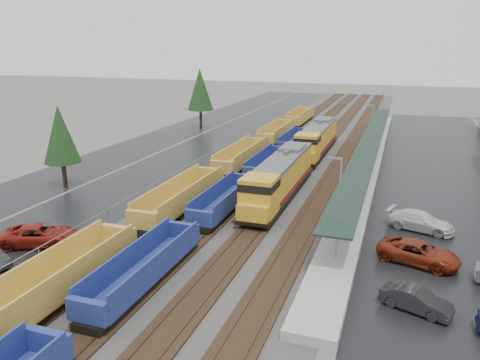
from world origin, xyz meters
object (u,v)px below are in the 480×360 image
Objects in this scene: parked_car_west_c at (40,235)px; parked_car_east_a at (416,300)px; locomotive_trail at (317,139)px; well_string_yellow at (217,174)px; well_string_blue at (192,229)px; parked_car_east_b at (419,253)px; parked_car_east_c at (420,221)px; locomotive_lead at (279,178)px.

parked_car_west_c reaches higher than parked_car_east_a.
locomotive_trail is 19.70m from well_string_yellow.
well_string_yellow is at bearing -41.90° from parked_car_west_c.
well_string_yellow reaches higher than well_string_blue.
parked_car_east_b is 6.72m from parked_car_east_c.
well_string_yellow is at bearing 104.69° from well_string_blue.
parked_car_east_a is (12.85, -38.08, -1.69)m from locomotive_trail.
parked_car_east_c is at bearing 26.35° from well_string_blue.
locomotive_trail is at bearing 44.71° from parked_car_east_c.
parked_car_west_c is at bearing 130.99° from parked_car_east_c.
locomotive_trail is at bearing 83.14° from well_string_blue.
parked_car_east_a is 13.47m from parked_car_east_c.
locomotive_trail reaches higher than parked_car_east_a.
well_string_blue is (-4.00, -12.23, -1.26)m from locomotive_lead.
locomotive_trail is at bearing 38.88° from parked_car_east_b.
locomotive_lead is 0.19× the size of well_string_yellow.
parked_car_east_b is at bearing -38.27° from locomotive_lead.
locomotive_trail reaches higher than well_string_yellow.
well_string_blue is at bearing 132.56° from parked_car_east_c.
locomotive_trail is at bearing 90.00° from locomotive_lead.
well_string_blue is at bearing 93.90° from parked_car_east_a.
parked_car_east_a is (20.85, -20.11, -0.55)m from well_string_yellow.
parked_car_east_a is at bearing -43.97° from well_string_yellow.
parked_car_west_c is at bearing -111.76° from locomotive_trail.
locomotive_lead is 4.73× the size of parked_car_east_a.
locomotive_trail is 33.49m from well_string_blue.
well_string_blue reaches higher than parked_car_east_c.
parked_car_east_a is 0.73× the size of parked_car_east_b.
parked_car_east_a is (16.85, -4.86, -0.44)m from well_string_blue.
locomotive_lead is at bearing -64.20° from parked_car_west_c.
parked_car_east_c is (13.37, -24.62, -1.58)m from locomotive_trail.
well_string_yellow reaches higher than parked_car_east_b.
parked_car_east_c is at bearing -15.15° from locomotive_lead.
locomotive_lead is 0.23× the size of well_string_blue.
locomotive_lead is at bearing 56.92° from parked_car_east_a.
parked_car_east_b is (13.11, -31.34, -1.58)m from locomotive_trail.
parked_car_east_a is at bearing -53.06° from locomotive_lead.
well_string_blue reaches higher than parked_car_east_a.
parked_car_east_a is (27.92, -0.33, -0.14)m from parked_car_west_c.
parked_car_east_a is at bearing -16.08° from well_string_blue.
parked_car_east_a is at bearing -112.90° from parked_car_west_c.
well_string_yellow is at bearing -114.00° from locomotive_trail.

